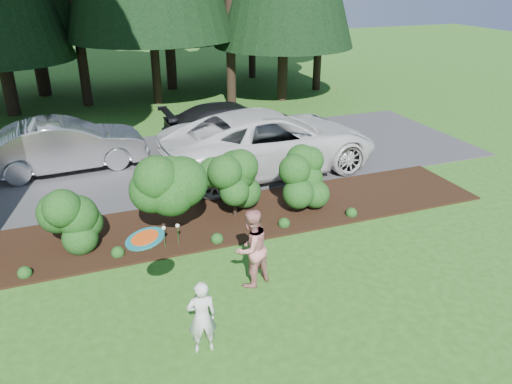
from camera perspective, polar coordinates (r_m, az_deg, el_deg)
ground at (r=9.16m, az=-5.38°, el=-13.35°), size 80.00×80.00×0.00m
mulch_bed at (r=11.84m, az=-9.71°, el=-4.13°), size 16.00×2.50×0.05m
driveway at (r=15.68m, az=-12.92°, el=2.77°), size 22.00×6.00×0.03m
shrub_row at (r=11.54m, az=-6.13°, el=-0.34°), size 6.53×1.60×1.61m
lily_cluster at (r=10.83m, az=-10.50°, el=-4.18°), size 0.69×0.09×0.57m
car_silver_wagon at (r=15.88m, az=-20.92°, el=5.03°), size 4.74×1.96×1.53m
car_white_suv at (r=14.80m, az=1.66°, el=5.87°), size 6.60×3.30×1.79m
car_dark_suv at (r=17.25m, az=-2.63°, el=7.81°), size 4.84×2.05×1.39m
child at (r=7.99m, az=-6.20°, el=-14.03°), size 0.49×0.35×1.28m
adult at (r=9.39m, az=-0.54°, el=-6.44°), size 0.93×0.84×1.56m
frisbee at (r=7.32m, az=-12.58°, el=-5.20°), size 0.57×0.57×0.14m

